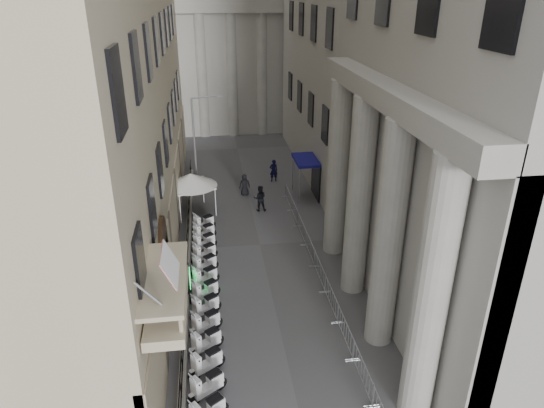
{
  "coord_description": "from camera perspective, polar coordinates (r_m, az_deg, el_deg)",
  "views": [
    {
      "loc": [
        -2.8,
        -6.49,
        14.42
      ],
      "look_at": [
        0.19,
        15.2,
        4.5
      ],
      "focal_mm": 32.0,
      "sensor_mm": 36.0,
      "label": 1
    }
  ],
  "objects": [
    {
      "name": "scooter_11",
      "position": [
        28.15,
        -7.86,
        -6.71
      ],
      "size": [
        1.48,
        1.24,
        1.5
      ],
      "primitive_type": null,
      "rotation": [
        0.0,
        0.0,
        2.16
      ],
      "color": "white",
      "rests_on": "ground"
    },
    {
      "name": "scooter_14",
      "position": [
        31.45,
        -7.94,
        -3.18
      ],
      "size": [
        1.48,
        1.24,
        1.5
      ],
      "primitive_type": null,
      "rotation": [
        0.0,
        0.0,
        2.16
      ],
      "color": "white",
      "rests_on": "ground"
    },
    {
      "name": "barrier_2",
      "position": [
        22.6,
        8.51,
        -15.62
      ],
      "size": [
        0.6,
        2.4,
        1.1
      ],
      "primitive_type": null,
      "color": "#B3B6BB",
      "rests_on": "ground"
    },
    {
      "name": "scooter_12",
      "position": [
        29.23,
        -7.89,
        -5.45
      ],
      "size": [
        1.48,
        1.24,
        1.5
      ],
      "primitive_type": null,
      "rotation": [
        0.0,
        0.0,
        2.16
      ],
      "color": "white",
      "rests_on": "ground"
    },
    {
      "name": "barrier_8",
      "position": [
        35.08,
        1.92,
        0.08
      ],
      "size": [
        0.6,
        2.4,
        1.1
      ],
      "primitive_type": null,
      "color": "#B3B6BB",
      "rests_on": "ground"
    },
    {
      "name": "scooter_4",
      "position": [
        21.07,
        -7.56,
        -19.08
      ],
      "size": [
        1.48,
        1.24,
        1.5
      ],
      "primitive_type": null,
      "rotation": [
        0.0,
        0.0,
        2.16
      ],
      "color": "white",
      "rests_on": "ground"
    },
    {
      "name": "pedestrian_b",
      "position": [
        33.6,
        -1.44,
        0.67
      ],
      "size": [
        0.95,
        0.77,
        1.84
      ],
      "primitive_type": "imported",
      "rotation": [
        0.0,
        0.0,
        3.06
      ],
      "color": "black",
      "rests_on": "ground"
    },
    {
      "name": "scooter_5",
      "position": [
        22.01,
        -7.61,
        -16.84
      ],
      "size": [
        1.48,
        1.24,
        1.5
      ],
      "primitive_type": null,
      "rotation": [
        0.0,
        0.0,
        2.16
      ],
      "color": "white",
      "rests_on": "ground"
    },
    {
      "name": "barrier_7",
      "position": [
        32.85,
        2.64,
        -1.7
      ],
      "size": [
        0.6,
        2.4,
        1.1
      ],
      "primitive_type": null,
      "color": "#B3B6BB",
      "rests_on": "ground"
    },
    {
      "name": "barrier_1",
      "position": [
        20.84,
        10.47,
        -19.93
      ],
      "size": [
        0.6,
        2.4,
        1.1
      ],
      "primitive_type": null,
      "color": "#B3B6BB",
      "rests_on": "ground"
    },
    {
      "name": "blue_awning",
      "position": [
        36.22,
        3.87,
        0.85
      ],
      "size": [
        1.6,
        3.0,
        3.0
      ],
      "primitive_type": null,
      "color": "navy",
      "rests_on": "ground"
    },
    {
      "name": "barrier_6",
      "position": [
        30.67,
        3.48,
        -3.73
      ],
      "size": [
        0.6,
        2.4,
        1.1
      ],
      "primitive_type": null,
      "color": "#B3B6BB",
      "rests_on": "ground"
    },
    {
      "name": "street_lamp",
      "position": [
        35.99,
        -8.76,
        7.7
      ],
      "size": [
        2.28,
        0.9,
        7.24
      ],
      "rotation": [
        0.0,
        0.0,
        0.32
      ],
      "color": "#95989D",
      "rests_on": "ground"
    },
    {
      "name": "scooter_3",
      "position": [
        20.17,
        -7.49,
        -21.53
      ],
      "size": [
        1.48,
        1.24,
        1.5
      ],
      "primitive_type": null,
      "rotation": [
        0.0,
        0.0,
        2.16
      ],
      "color": "white",
      "rests_on": "ground"
    },
    {
      "name": "info_kiosk",
      "position": [
        24.91,
        -9.9,
        -8.99
      ],
      "size": [
        0.29,
        0.83,
        1.73
      ],
      "rotation": [
        0.0,
        0.0,
        0.03
      ],
      "color": "black",
      "rests_on": "ground"
    },
    {
      "name": "barrier_4",
      "position": [
        26.47,
        5.57,
        -8.78
      ],
      "size": [
        0.6,
        2.4,
        1.1
      ],
      "primitive_type": null,
      "color": "#B3B6BB",
      "rests_on": "ground"
    },
    {
      "name": "scooter_13",
      "position": [
        30.33,
        -7.91,
        -4.27
      ],
      "size": [
        1.48,
        1.24,
        1.5
      ],
      "primitive_type": null,
      "rotation": [
        0.0,
        0.0,
        2.16
      ],
      "color": "white",
      "rests_on": "ground"
    },
    {
      "name": "iron_fence",
      "position": [
        28.46,
        -9.84,
        -6.47
      ],
      "size": [
        0.3,
        28.0,
        1.4
      ],
      "primitive_type": null,
      "color": "black",
      "rests_on": "ground"
    },
    {
      "name": "scooter_10",
      "position": [
        27.07,
        -7.82,
        -8.07
      ],
      "size": [
        1.48,
        1.24,
        1.5
      ],
      "primitive_type": null,
      "rotation": [
        0.0,
        0.0,
        2.16
      ],
      "color": "white",
      "rests_on": "ground"
    },
    {
      "name": "barrier_5",
      "position": [
        28.53,
        4.44,
        -6.07
      ],
      "size": [
        0.6,
        2.4,
        1.1
      ],
      "primitive_type": null,
      "color": "#B3B6BB",
      "rests_on": "ground"
    },
    {
      "name": "scooter_9",
      "position": [
        26.02,
        -7.79,
        -9.55
      ],
      "size": [
        1.48,
        1.24,
        1.5
      ],
      "primitive_type": null,
      "rotation": [
        0.0,
        0.0,
        2.16
      ],
      "color": "white",
      "rests_on": "ground"
    },
    {
      "name": "scooter_6",
      "position": [
        22.97,
        -7.66,
        -14.78
      ],
      "size": [
        1.48,
        1.24,
        1.5
      ],
      "primitive_type": null,
      "rotation": [
        0.0,
        0.0,
        2.16
      ],
      "color": "white",
      "rests_on": "ground"
    },
    {
      "name": "security_tent",
      "position": [
        32.9,
        -8.71,
        2.64
      ],
      "size": [
        3.53,
        3.53,
        2.87
      ],
      "color": "white",
      "rests_on": "ground"
    },
    {
      "name": "pedestrian_a",
      "position": [
        38.76,
        0.19,
        3.96
      ],
      "size": [
        0.7,
        0.49,
        1.81
      ],
      "primitive_type": "imported",
      "rotation": [
        0.0,
        0.0,
        3.24
      ],
      "color": "black",
      "rests_on": "ground"
    },
    {
      "name": "scooter_7",
      "position": [
        23.96,
        -7.71,
        -12.89
      ],
      "size": [
        1.48,
        1.24,
        1.5
      ],
      "primitive_type": null,
      "rotation": [
        0.0,
        0.0,
        2.16
      ],
      "color": "white",
      "rests_on": "ground"
    },
    {
      "name": "pedestrian_c",
      "position": [
        36.21,
        -3.23,
        2.27
      ],
      "size": [
        0.8,
        0.52,
        1.64
      ],
      "primitive_type": "imported",
      "rotation": [
        0.0,
        0.0,
        3.14
      ],
      "color": "black",
      "rests_on": "ground"
    },
    {
      "name": "barrier_3",
      "position": [
        24.48,
        6.9,
        -11.93
      ],
      "size": [
        0.6,
        2.4,
        1.1
      ],
      "primitive_type": null,
      "color": "#B3B6BB",
      "rests_on": "ground"
    },
    {
      "name": "scooter_8",
      "position": [
        24.98,
        -7.75,
        -11.15
      ],
      "size": [
        1.48,
        1.24,
        1.5
      ],
      "primitive_type": null,
      "rotation": [
        0.0,
        0.0,
        2.16
      ],
      "color": "white",
      "rests_on": "ground"
    }
  ]
}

